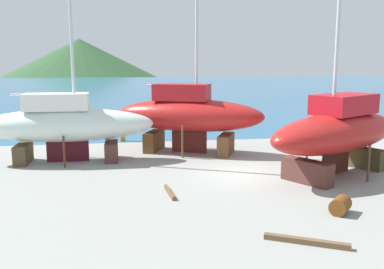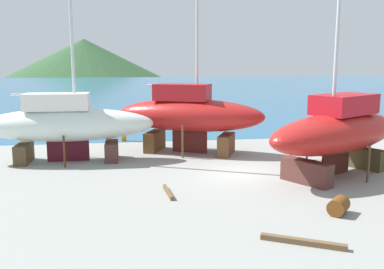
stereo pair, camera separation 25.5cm
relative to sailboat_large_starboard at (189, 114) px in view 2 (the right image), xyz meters
name	(u,v)px [view 2 (the right image)]	position (x,y,z in m)	size (l,w,h in m)	color
ground_plane	(250,185)	(1.85, -7.41, -2.41)	(45.14, 45.14, 0.00)	gray
sea_water	(158,88)	(1.85, 61.67, -2.41)	(161.81, 115.58, 0.01)	#26618B
headland_hill	(85,72)	(-25.98, 192.88, -2.41)	(127.76, 127.76, 31.78)	#2D502E
sailboat_large_starboard	(189,114)	(0.00, 0.00, 0.00)	(9.66, 6.27, 16.40)	brown
sailboat_small_center	(338,131)	(6.61, -6.33, -0.17)	(9.81, 7.63, 16.56)	#532E28
sailboat_far_slipway	(66,124)	(-7.19, -1.40, -0.23)	(9.76, 2.95, 14.99)	#51312A
worker	(124,128)	(-4.11, 4.54, -1.50)	(0.46, 0.27, 1.75)	orange
barrel_rust_near	(338,206)	(4.10, -11.65, -2.09)	(0.65, 0.65, 0.89)	brown
timber_long_aft	(303,242)	(1.73, -14.05, -2.32)	(2.66, 0.22, 0.18)	brown
timber_long_fore	(168,192)	(-2.03, -8.31, -2.32)	(1.86, 0.13, 0.18)	brown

